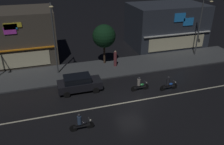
% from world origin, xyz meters
% --- Properties ---
extents(ground_plane, '(140.00, 140.00, 0.00)m').
position_xyz_m(ground_plane, '(0.00, 0.00, 0.00)').
color(ground_plane, black).
extents(lane_divider_stripe, '(34.03, 0.16, 0.01)m').
position_xyz_m(lane_divider_stripe, '(0.00, 0.00, 0.01)').
color(lane_divider_stripe, beige).
rests_on(lane_divider_stripe, ground).
extents(sidewalk_far, '(35.82, 5.06, 0.14)m').
position_xyz_m(sidewalk_far, '(0.00, 7.56, 0.07)').
color(sidewalk_far, '#424447').
rests_on(sidewalk_far, ground).
extents(storefront_left_block, '(10.78, 7.09, 6.06)m').
position_xyz_m(storefront_left_block, '(10.75, 13.55, 3.03)').
color(storefront_left_block, '#2D333D').
rests_on(storefront_left_block, ground).
extents(storefront_center_block, '(10.43, 7.03, 6.44)m').
position_xyz_m(storefront_center_block, '(-10.75, 13.52, 3.22)').
color(storefront_center_block, '#4C443A').
rests_on(storefront_center_block, ground).
extents(streetlamp_mid, '(0.44, 1.64, 7.83)m').
position_xyz_m(streetlamp_mid, '(-5.91, 7.65, 4.71)').
color(streetlamp_mid, '#47494C').
rests_on(streetlamp_mid, sidewalk_far).
extents(streetlamp_east, '(0.44, 1.64, 7.41)m').
position_xyz_m(streetlamp_east, '(12.45, 7.88, 4.49)').
color(streetlamp_east, '#47494C').
rests_on(streetlamp_east, sidewalk_far).
extents(pedestrian_on_sidewalk, '(0.38, 0.38, 1.97)m').
position_xyz_m(pedestrian_on_sidewalk, '(0.94, 7.75, 1.05)').
color(pedestrian_on_sidewalk, brown).
rests_on(pedestrian_on_sidewalk, sidewalk_far).
extents(street_tree, '(2.78, 2.78, 4.88)m').
position_xyz_m(street_tree, '(-0.08, 8.99, 3.62)').
color(street_tree, '#473323').
rests_on(street_tree, sidewalk_far).
extents(parked_car_near_kerb, '(4.30, 1.98, 1.67)m').
position_xyz_m(parked_car_near_kerb, '(-4.22, 3.39, 0.87)').
color(parked_car_near_kerb, black).
rests_on(parked_car_near_kerb, ground).
extents(motorcycle_lead, '(1.90, 0.60, 1.52)m').
position_xyz_m(motorcycle_lead, '(1.54, 1.69, 0.63)').
color(motorcycle_lead, black).
rests_on(motorcycle_lead, ground).
extents(motorcycle_following, '(1.90, 0.60, 1.52)m').
position_xyz_m(motorcycle_following, '(4.35, 0.95, 0.63)').
color(motorcycle_following, black).
rests_on(motorcycle_following, ground).
extents(motorcycle_opposite_lane, '(1.90, 0.60, 1.52)m').
position_xyz_m(motorcycle_opposite_lane, '(-5.09, -2.51, 0.63)').
color(motorcycle_opposite_lane, black).
rests_on(motorcycle_opposite_lane, ground).
extents(traffic_cone, '(0.36, 0.36, 0.55)m').
position_xyz_m(traffic_cone, '(-4.55, 3.83, 0.28)').
color(traffic_cone, orange).
rests_on(traffic_cone, ground).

